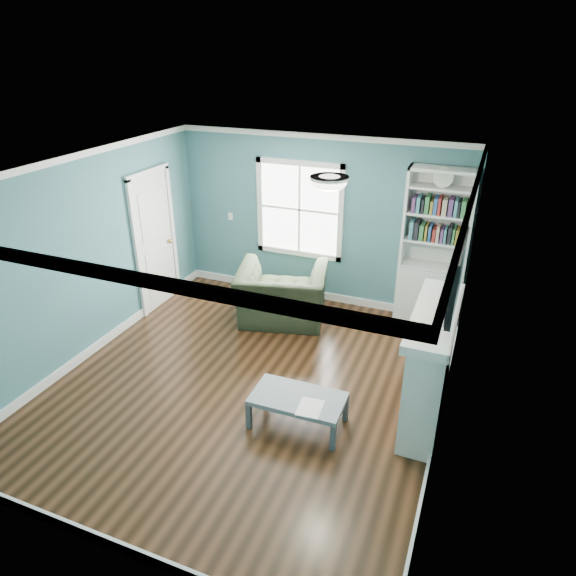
% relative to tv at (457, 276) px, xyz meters
% --- Properties ---
extents(floor, '(5.00, 5.00, 0.00)m').
position_rel_tv_xyz_m(floor, '(-2.20, -0.20, -1.72)').
color(floor, black).
rests_on(floor, ground).
extents(room_walls, '(5.00, 5.00, 5.00)m').
position_rel_tv_xyz_m(room_walls, '(-2.20, -0.20, -0.14)').
color(room_walls, '#3E6B76').
rests_on(room_walls, ground).
extents(trim, '(4.50, 5.00, 2.60)m').
position_rel_tv_xyz_m(trim, '(-2.20, -0.20, -0.49)').
color(trim, white).
rests_on(trim, ground).
extents(window, '(1.40, 0.06, 1.50)m').
position_rel_tv_xyz_m(window, '(-2.50, 2.29, -0.27)').
color(window, white).
rests_on(window, room_walls).
extents(bookshelf, '(0.90, 0.35, 2.31)m').
position_rel_tv_xyz_m(bookshelf, '(-0.43, 2.10, -0.80)').
color(bookshelf, silver).
rests_on(bookshelf, ground).
extents(fireplace, '(0.44, 1.58, 1.30)m').
position_rel_tv_xyz_m(fireplace, '(-0.12, 0.00, -1.09)').
color(fireplace, black).
rests_on(fireplace, ground).
extents(tv, '(0.06, 1.10, 0.65)m').
position_rel_tv_xyz_m(tv, '(0.00, 0.00, 0.00)').
color(tv, black).
rests_on(tv, fireplace).
extents(door, '(0.12, 0.98, 2.17)m').
position_rel_tv_xyz_m(door, '(-4.42, 1.20, -0.65)').
color(door, silver).
rests_on(door, ground).
extents(ceiling_fixture, '(0.38, 0.38, 0.15)m').
position_rel_tv_xyz_m(ceiling_fixture, '(-1.30, -0.10, 0.82)').
color(ceiling_fixture, white).
rests_on(ceiling_fixture, room_walls).
extents(light_switch, '(0.08, 0.01, 0.12)m').
position_rel_tv_xyz_m(light_switch, '(-3.70, 2.28, -0.52)').
color(light_switch, white).
rests_on(light_switch, room_walls).
extents(recliner, '(1.43, 1.11, 1.10)m').
position_rel_tv_xyz_m(recliner, '(-2.43, 1.40, -1.17)').
color(recliner, black).
rests_on(recliner, ground).
extents(coffee_table, '(1.00, 0.56, 0.36)m').
position_rel_tv_xyz_m(coffee_table, '(-1.38, -0.68, -1.41)').
color(coffee_table, '#444A51').
rests_on(coffee_table, ground).
extents(paper_sheet, '(0.27, 0.33, 0.00)m').
position_rel_tv_xyz_m(paper_sheet, '(-1.20, -0.81, -1.36)').
color(paper_sheet, white).
rests_on(paper_sheet, coffee_table).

